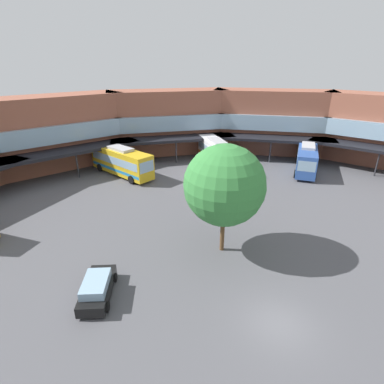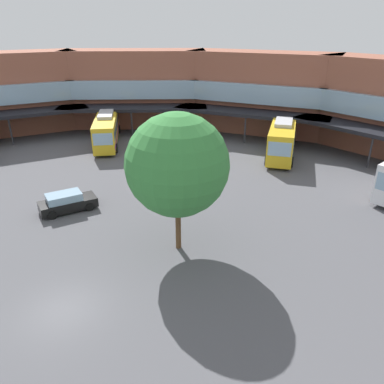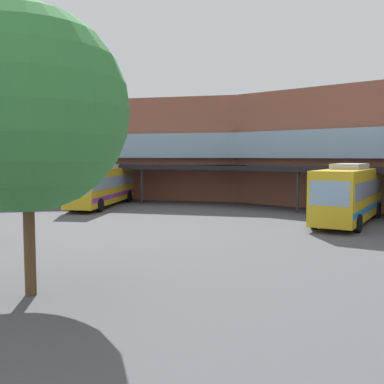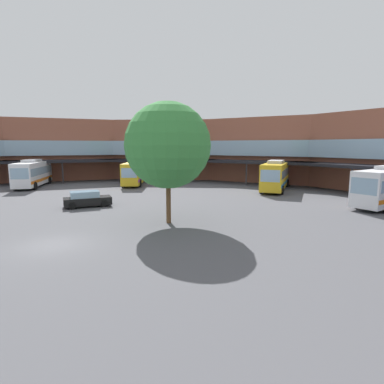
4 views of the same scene
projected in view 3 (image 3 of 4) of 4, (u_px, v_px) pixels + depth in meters
The scene contains 4 objects.
station_building at pixel (280, 142), 22.81m from camera, with size 84.78×53.04×10.29m.
bus_1 at pixel (103, 185), 39.87m from camera, with size 10.33×10.46×3.73m.
bus_3 at pixel (349, 193), 29.73m from camera, with size 6.31×10.89×3.97m.
plaza_tree at pixel (26, 110), 13.92m from camera, with size 6.46×6.46×9.14m.
Camera 3 is at (15.39, 3.90, 4.46)m, focal length 41.86 mm.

